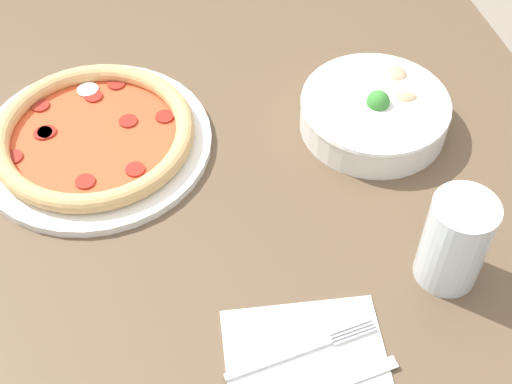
{
  "coord_description": "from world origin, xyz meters",
  "views": [
    {
      "loc": [
        0.55,
        -0.17,
        1.48
      ],
      "look_at": [
        -0.03,
        -0.03,
        0.78
      ],
      "focal_mm": 50.0,
      "sensor_mm": 36.0,
      "label": 1
    }
  ],
  "objects_px": {
    "pizza": "(94,137)",
    "glass": "(455,241)",
    "fork": "(300,351)",
    "bowl": "(375,111)"
  },
  "relations": [
    {
      "from": "bowl",
      "to": "fork",
      "type": "height_order",
      "value": "bowl"
    },
    {
      "from": "bowl",
      "to": "fork",
      "type": "distance_m",
      "value": 0.38
    },
    {
      "from": "bowl",
      "to": "glass",
      "type": "distance_m",
      "value": 0.26
    },
    {
      "from": "bowl",
      "to": "glass",
      "type": "height_order",
      "value": "glass"
    },
    {
      "from": "pizza",
      "to": "fork",
      "type": "height_order",
      "value": "pizza"
    },
    {
      "from": "fork",
      "to": "glass",
      "type": "height_order",
      "value": "glass"
    },
    {
      "from": "pizza",
      "to": "glass",
      "type": "bearing_deg",
      "value": 50.25
    },
    {
      "from": "pizza",
      "to": "bowl",
      "type": "xyz_separation_m",
      "value": [
        0.06,
        0.39,
        0.01
      ]
    },
    {
      "from": "bowl",
      "to": "glass",
      "type": "relative_size",
      "value": 1.68
    },
    {
      "from": "pizza",
      "to": "glass",
      "type": "relative_size",
      "value": 2.58
    }
  ]
}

